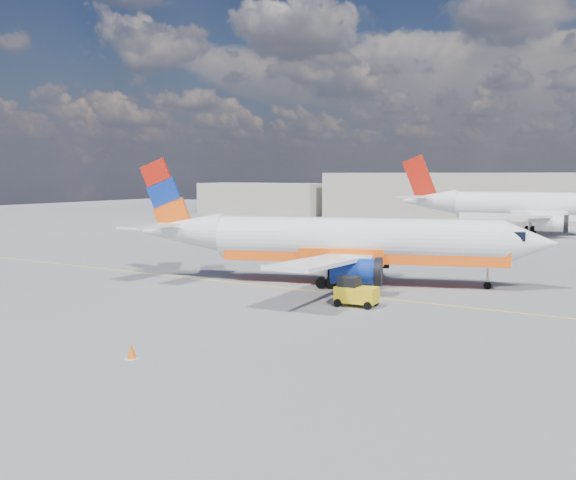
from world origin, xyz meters
The scene contains 8 objects.
ground centered at (0.00, 0.00, 0.00)m, with size 240.00×240.00×0.00m, color #5F5E63.
taxi_line centered at (0.00, 3.00, 0.01)m, with size 70.00×0.15×0.01m, color yellow.
terminal_main centered at (5.00, 75.00, 4.00)m, with size 70.00×14.00×8.00m, color #B9B2A0.
terminal_annex centered at (-45.00, 72.00, 3.00)m, with size 26.00×10.00×6.00m, color #B9B2A0.
main_jet centered at (4.36, 6.55, 3.02)m, with size 29.77×22.60×9.05m.
second_jet centered at (9.36, 53.43, 3.49)m, with size 34.63×27.06×10.47m.
gse_tug centered at (8.41, 0.03, 0.81)m, with size 2.51×1.65×1.72m.
traffic_cone centered at (5.01, -14.81, 0.31)m, with size 0.46×0.46×0.64m.
Camera 1 is at (24.26, -33.98, 7.76)m, focal length 40.00 mm.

